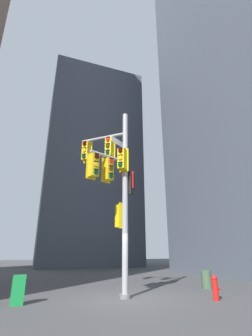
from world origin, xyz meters
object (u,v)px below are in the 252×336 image
(fire_hydrant, at_px, (215,287))
(trash_bin, at_px, (206,279))
(signal_pole_assembly, at_px, (115,178))
(newspaper_box, at_px, (18,290))

(fire_hydrant, height_order, trash_bin, fire_hydrant)
(signal_pole_assembly, distance_m, newspaper_box, 5.73)
(trash_bin, bearing_deg, fire_hydrant, -122.32)
(signal_pole_assembly, xyz_separation_m, fire_hydrant, (3.59, -1.77, -4.52))
(fire_hydrant, bearing_deg, newspaper_box, 166.36)
(newspaper_box, bearing_deg, signal_pole_assembly, 0.60)
(signal_pole_assembly, height_order, fire_hydrant, signal_pole_assembly)
(trash_bin, bearing_deg, newspaper_box, -172.87)
(newspaper_box, bearing_deg, trash_bin, 7.13)
(fire_hydrant, bearing_deg, signal_pole_assembly, 153.79)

